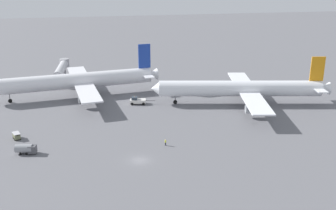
{
  "coord_description": "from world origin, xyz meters",
  "views": [
    {
      "loc": [
        -10.23,
        -82.97,
        42.15
      ],
      "look_at": [
        12.14,
        26.08,
        4.0
      ],
      "focal_mm": 42.58,
      "sensor_mm": 36.0,
      "label": 1
    }
  ],
  "objects_px": {
    "gse_fuel_bowser_stubby": "(26,149)",
    "airliner_being_pushed": "(242,89)",
    "pushback_tug": "(137,101)",
    "ground_crew_marshaller_foreground": "(165,142)",
    "jet_bridge": "(62,68)",
    "airliner_at_gate_left": "(76,81)",
    "gse_baggage_cart_near_cluster": "(17,136)"
  },
  "relations": [
    {
      "from": "gse_fuel_bowser_stubby",
      "to": "ground_crew_marshaller_foreground",
      "type": "bearing_deg",
      "value": -3.54
    },
    {
      "from": "ground_crew_marshaller_foreground",
      "to": "jet_bridge",
      "type": "distance_m",
      "value": 76.91
    },
    {
      "from": "gse_baggage_cart_near_cluster",
      "to": "pushback_tug",
      "type": "bearing_deg",
      "value": 32.38
    },
    {
      "from": "airliner_being_pushed",
      "to": "gse_baggage_cart_near_cluster",
      "type": "xyz_separation_m",
      "value": [
        -67.99,
        -15.27,
        -4.32
      ]
    },
    {
      "from": "pushback_tug",
      "to": "gse_baggage_cart_near_cluster",
      "type": "distance_m",
      "value": 41.01
    },
    {
      "from": "airliner_at_gate_left",
      "to": "ground_crew_marshaller_foreground",
      "type": "bearing_deg",
      "value": -64.38
    },
    {
      "from": "airliner_being_pushed",
      "to": "jet_bridge",
      "type": "relative_size",
      "value": 2.44
    },
    {
      "from": "airliner_being_pushed",
      "to": "jet_bridge",
      "type": "bearing_deg",
      "value": 143.0
    },
    {
      "from": "pushback_tug",
      "to": "gse_fuel_bowser_stubby",
      "type": "height_order",
      "value": "pushback_tug"
    },
    {
      "from": "gse_fuel_bowser_stubby",
      "to": "airliner_being_pushed",
      "type": "bearing_deg",
      "value": 21.23
    },
    {
      "from": "airliner_being_pushed",
      "to": "gse_fuel_bowser_stubby",
      "type": "height_order",
      "value": "airliner_being_pushed"
    },
    {
      "from": "airliner_being_pushed",
      "to": "ground_crew_marshaller_foreground",
      "type": "relative_size",
      "value": 34.84
    },
    {
      "from": "pushback_tug",
      "to": "ground_crew_marshaller_foreground",
      "type": "distance_m",
      "value": 33.88
    },
    {
      "from": "pushback_tug",
      "to": "jet_bridge",
      "type": "bearing_deg",
      "value": 124.11
    },
    {
      "from": "pushback_tug",
      "to": "jet_bridge",
      "type": "relative_size",
      "value": 0.36
    },
    {
      "from": "airliner_being_pushed",
      "to": "ground_crew_marshaller_foreground",
      "type": "xyz_separation_m",
      "value": [
        -30.68,
        -27.08,
        -4.32
      ]
    },
    {
      "from": "airliner_at_gate_left",
      "to": "gse_fuel_bowser_stubby",
      "type": "height_order",
      "value": "airliner_at_gate_left"
    },
    {
      "from": "airliner_being_pushed",
      "to": "gse_baggage_cart_near_cluster",
      "type": "distance_m",
      "value": 69.82
    },
    {
      "from": "pushback_tug",
      "to": "ground_crew_marshaller_foreground",
      "type": "relative_size",
      "value": 5.08
    },
    {
      "from": "airliner_being_pushed",
      "to": "gse_fuel_bowser_stubby",
      "type": "bearing_deg",
      "value": -158.77
    },
    {
      "from": "gse_fuel_bowser_stubby",
      "to": "airliner_at_gate_left",
      "type": "bearing_deg",
      "value": 75.37
    },
    {
      "from": "gse_baggage_cart_near_cluster",
      "to": "ground_crew_marshaller_foreground",
      "type": "xyz_separation_m",
      "value": [
        37.32,
        -11.81,
        -0.0
      ]
    },
    {
      "from": "airliner_at_gate_left",
      "to": "pushback_tug",
      "type": "xyz_separation_m",
      "value": [
        19.47,
        -12.43,
        -4.37
      ]
    },
    {
      "from": "airliner_at_gate_left",
      "to": "gse_fuel_bowser_stubby",
      "type": "xyz_separation_m",
      "value": [
        -11.51,
        -44.11,
        -4.21
      ]
    },
    {
      "from": "gse_baggage_cart_near_cluster",
      "to": "gse_fuel_bowser_stubby",
      "type": "relative_size",
      "value": 0.61
    },
    {
      "from": "pushback_tug",
      "to": "gse_baggage_cart_near_cluster",
      "type": "xyz_separation_m",
      "value": [
        -34.63,
        -21.96,
        -0.3
      ]
    },
    {
      "from": "airliner_at_gate_left",
      "to": "jet_bridge",
      "type": "height_order",
      "value": "airliner_at_gate_left"
    },
    {
      "from": "pushback_tug",
      "to": "ground_crew_marshaller_foreground",
      "type": "xyz_separation_m",
      "value": [
        2.68,
        -33.77,
        -0.31
      ]
    },
    {
      "from": "gse_baggage_cart_near_cluster",
      "to": "ground_crew_marshaller_foreground",
      "type": "bearing_deg",
      "value": -17.56
    },
    {
      "from": "gse_fuel_bowser_stubby",
      "to": "jet_bridge",
      "type": "distance_m",
      "value": 69.66
    },
    {
      "from": "airliner_being_pushed",
      "to": "gse_fuel_bowser_stubby",
      "type": "relative_size",
      "value": 11.21
    },
    {
      "from": "gse_fuel_bowser_stubby",
      "to": "ground_crew_marshaller_foreground",
      "type": "distance_m",
      "value": 33.73
    }
  ]
}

